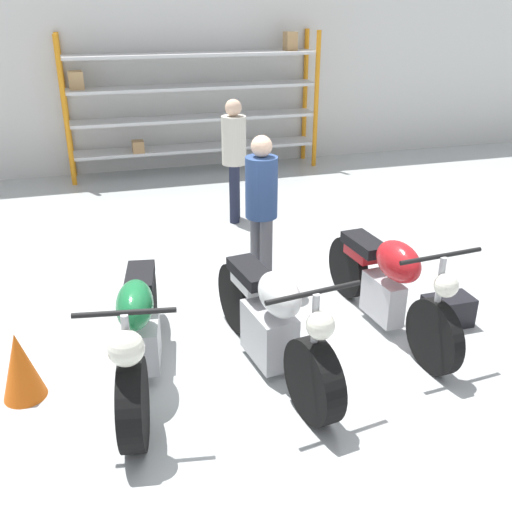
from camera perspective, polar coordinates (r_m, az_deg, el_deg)
The scene contains 10 objects.
ground_plane at distance 5.00m, azimuth 1.30°, elevation -9.16°, with size 30.00×30.00×0.00m, color #B2B7B7.
back_wall at distance 10.21m, azimuth -9.51°, elevation 18.56°, with size 30.00×0.08×3.60m.
shelving_rack at distance 9.99m, azimuth -6.36°, elevation 15.13°, with size 4.26×0.63×2.30m.
motorcycle_green at distance 4.49m, azimuth -11.63°, elevation -7.40°, with size 0.68×2.11×1.00m.
motorcycle_white at distance 4.55m, azimuth 1.59°, elevation -6.65°, with size 0.71×1.99×1.01m.
motorcycle_red at distance 5.18m, azimuth 13.09°, elevation -2.56°, with size 0.72×2.00×1.01m.
person_browsing at distance 5.67m, azimuth 0.54°, elevation 5.47°, with size 0.40×0.40×1.59m.
person_near_rack at distance 7.55m, azimuth -2.21°, elevation 10.39°, with size 0.40×0.40×1.62m.
toolbox at distance 5.55m, azimuth 18.60°, elevation -5.23°, with size 0.44×0.26×0.28m.
traffic_cone at distance 4.64m, azimuth -22.52°, elevation -10.11°, with size 0.32×0.32×0.55m.
Camera 1 is at (-1.28, -3.98, 2.75)m, focal length 40.00 mm.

